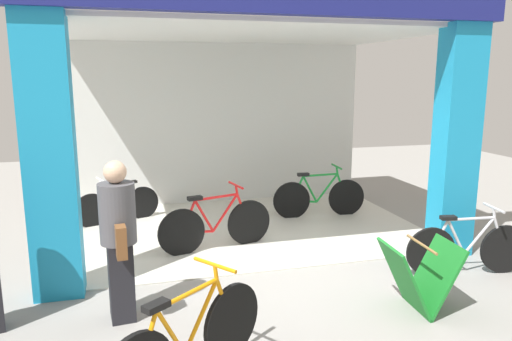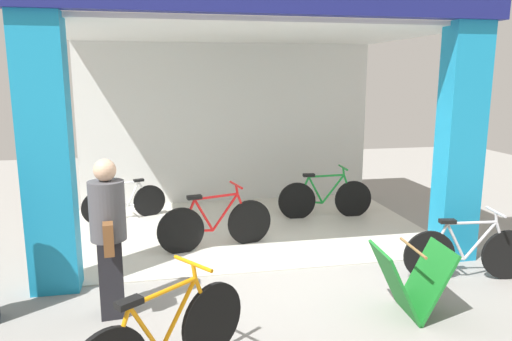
% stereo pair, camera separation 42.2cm
% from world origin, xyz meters
% --- Properties ---
extents(ground_plane, '(19.36, 19.36, 0.00)m').
position_xyz_m(ground_plane, '(0.00, 0.00, 0.00)').
color(ground_plane, gray).
rests_on(ground_plane, ground).
extents(shop_facade, '(5.88, 4.01, 3.95)m').
position_xyz_m(shop_facade, '(0.00, 1.83, 2.10)').
color(shop_facade, beige).
rests_on(shop_facade, ground).
extents(bicycle_inside_0, '(1.69, 0.49, 0.94)m').
position_xyz_m(bicycle_inside_0, '(-0.58, 0.97, 0.38)').
color(bicycle_inside_0, black).
rests_on(bicycle_inside_0, ground).
extents(bicycle_inside_1, '(1.67, 0.46, 0.92)m').
position_xyz_m(bicycle_inside_1, '(1.48, 2.13, 0.37)').
color(bicycle_inside_1, black).
rests_on(bicycle_inside_1, ground).
extents(bicycle_inside_2, '(1.39, 0.54, 0.80)m').
position_xyz_m(bicycle_inside_2, '(-1.96, 2.70, 0.32)').
color(bicycle_inside_2, black).
rests_on(bicycle_inside_2, ground).
extents(bicycle_parked_0, '(1.58, 0.44, 0.88)m').
position_xyz_m(bicycle_parked_0, '(2.32, -0.70, 0.35)').
color(bicycle_parked_0, black).
rests_on(bicycle_parked_0, ground).
extents(bicycle_parked_1, '(1.41, 1.05, 0.95)m').
position_xyz_m(bicycle_parked_1, '(-1.35, -2.02, 0.38)').
color(bicycle_parked_1, black).
rests_on(bicycle_parked_1, ground).
extents(sandwich_board_sign, '(0.78, 0.64, 0.76)m').
position_xyz_m(sandwich_board_sign, '(1.18, -1.38, 0.38)').
color(sandwich_board_sign, '#197226').
rests_on(sandwich_board_sign, ground).
extents(pedestrian_2, '(0.40, 0.56, 1.66)m').
position_xyz_m(pedestrian_2, '(-1.88, -0.75, 0.87)').
color(pedestrian_2, black).
rests_on(pedestrian_2, ground).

